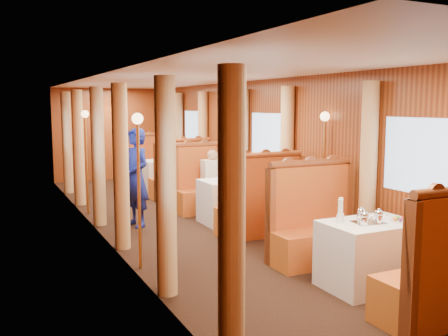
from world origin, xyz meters
TOP-DOWN VIEW (x-y plane):
  - floor at (0.00, 0.00)m, footprint 3.00×12.00m
  - ceiling at (0.00, 0.00)m, footprint 3.00×12.00m
  - wall_far at (0.00, 6.00)m, footprint 3.00×0.01m
  - wall_left at (-1.50, 0.00)m, footprint 0.01×12.00m
  - wall_right at (1.50, 0.00)m, footprint 0.01×12.00m
  - doorway_far at (0.00, 5.97)m, footprint 0.80×0.04m
  - table_near at (0.75, -3.50)m, footprint 1.05×0.72m
  - banquette_near_fwd at (0.75, -4.51)m, footprint 1.30×0.55m
  - banquette_near_aft at (0.75, -2.49)m, footprint 1.30×0.55m
  - table_mid at (0.75, 0.00)m, footprint 1.05×0.72m
  - banquette_mid_fwd at (0.75, -1.01)m, footprint 1.30×0.55m
  - banquette_mid_aft at (0.75, 1.01)m, footprint 1.30×0.55m
  - table_far at (0.75, 3.50)m, footprint 1.05×0.72m
  - banquette_far_fwd at (0.75, 2.49)m, footprint 1.30×0.55m
  - banquette_far_aft at (0.75, 4.51)m, footprint 1.30×0.55m
  - tea_tray at (0.67, -3.54)m, footprint 0.37×0.31m
  - teapot_left at (0.55, -3.61)m, footprint 0.17×0.15m
  - teapot_right at (0.74, -3.62)m, footprint 0.19×0.17m
  - teapot_back at (0.67, -3.42)m, footprint 0.16×0.13m
  - fruit_plate at (1.03, -3.63)m, footprint 0.22×0.22m
  - cup_inboard at (0.41, -3.38)m, footprint 0.08×0.08m
  - cup_outboard at (0.48, -3.30)m, footprint 0.08×0.08m
  - rose_vase_mid at (0.73, 0.04)m, footprint 0.06×0.06m
  - rose_vase_far at (0.74, 3.52)m, footprint 0.06×0.06m
  - window_left_near at (-1.49, -3.50)m, footprint 0.01×1.20m
  - curtain_left_near_a at (-1.38, -4.28)m, footprint 0.22×0.22m
  - curtain_left_near_b at (-1.38, -2.72)m, footprint 0.22×0.22m
  - window_right_near at (1.49, -3.50)m, footprint 0.01×1.20m
  - curtain_right_near_b at (1.38, -2.72)m, footprint 0.22×0.22m
  - window_left_mid at (-1.49, 0.00)m, footprint 0.01×1.20m
  - curtain_left_mid_a at (-1.38, -0.78)m, footprint 0.22×0.22m
  - curtain_left_mid_b at (-1.38, 0.78)m, footprint 0.22×0.22m
  - window_right_mid at (1.49, 0.00)m, footprint 0.01×1.20m
  - curtain_right_mid_a at (1.38, -0.78)m, footprint 0.22×0.22m
  - curtain_right_mid_b at (1.38, 0.78)m, footprint 0.22×0.22m
  - window_left_far at (-1.49, 3.50)m, footprint 0.01×1.20m
  - curtain_left_far_a at (-1.38, 2.72)m, footprint 0.22×0.22m
  - curtain_left_far_b at (-1.38, 4.28)m, footprint 0.22×0.22m
  - window_right_far at (1.49, 3.50)m, footprint 0.01×1.20m
  - curtain_right_far_a at (1.38, 2.72)m, footprint 0.22×0.22m
  - curtain_right_far_b at (1.38, 4.28)m, footprint 0.22×0.22m
  - sconce_left_fore at (-1.40, -1.75)m, footprint 0.14×0.14m
  - sconce_right_fore at (1.40, -1.75)m, footprint 0.14×0.14m
  - sconce_left_aft at (-1.40, 1.75)m, footprint 0.14×0.14m
  - sconce_right_aft at (1.40, 1.75)m, footprint 0.14×0.14m
  - steward at (-0.83, 0.44)m, footprint 0.56×0.70m
  - passenger at (0.75, 0.76)m, footprint 0.40×0.44m

SIDE VIEW (x-z plane):
  - floor at x=0.00m, z-range -0.01..0.01m
  - table_near at x=0.75m, z-range 0.00..0.75m
  - table_mid at x=0.75m, z-range 0.00..0.75m
  - table_far at x=0.75m, z-range 0.00..0.75m
  - banquette_near_fwd at x=0.75m, z-range -0.25..1.09m
  - banquette_near_aft at x=0.75m, z-range -0.25..1.09m
  - banquette_mid_fwd at x=0.75m, z-range -0.25..1.09m
  - banquette_mid_aft at x=0.75m, z-range -0.25..1.09m
  - banquette_far_fwd at x=0.75m, z-range -0.25..1.09m
  - banquette_far_aft at x=0.75m, z-range -0.25..1.09m
  - passenger at x=0.75m, z-range 0.36..1.12m
  - tea_tray at x=0.67m, z-range 0.75..0.76m
  - fruit_plate at x=1.03m, z-range 0.74..0.80m
  - teapot_back at x=0.67m, z-range 0.75..0.87m
  - teapot_left at x=0.55m, z-range 0.75..0.87m
  - teapot_right at x=0.74m, z-range 0.75..0.88m
  - steward at x=-0.83m, z-range 0.00..1.67m
  - cup_inboard at x=0.41m, z-range 0.72..0.99m
  - cup_outboard at x=0.48m, z-range 0.72..0.99m
  - rose_vase_mid at x=0.73m, z-range 0.75..1.11m
  - rose_vase_far at x=0.74m, z-range 0.75..1.11m
  - doorway_far at x=0.00m, z-range 0.00..2.00m
  - curtain_left_near_a at x=-1.38m, z-range 0.00..2.35m
  - curtain_left_near_b at x=-1.38m, z-range 0.00..2.35m
  - curtain_right_near_b at x=1.38m, z-range 0.00..2.35m
  - curtain_left_mid_a at x=-1.38m, z-range 0.00..2.35m
  - curtain_left_mid_b at x=-1.38m, z-range 0.00..2.35m
  - curtain_right_mid_a at x=1.38m, z-range 0.00..2.35m
  - curtain_right_mid_b at x=1.38m, z-range 0.00..2.35m
  - curtain_left_far_a at x=-1.38m, z-range 0.00..2.35m
  - curtain_left_far_b at x=-1.38m, z-range 0.00..2.35m
  - curtain_right_far_a at x=1.38m, z-range 0.00..2.35m
  - curtain_right_far_b at x=1.38m, z-range 0.00..2.35m
  - wall_far at x=0.00m, z-range 0.00..2.50m
  - wall_left at x=-1.50m, z-range 0.00..2.50m
  - wall_right at x=1.50m, z-range 0.00..2.50m
  - sconce_left_fore at x=-1.40m, z-range 0.41..2.36m
  - sconce_right_fore at x=1.40m, z-range 0.41..2.36m
  - sconce_left_aft at x=-1.40m, z-range 0.41..2.36m
  - sconce_right_aft at x=1.40m, z-range 0.41..2.36m
  - window_left_near at x=-1.49m, z-range 1.00..1.90m
  - window_right_near at x=1.49m, z-range 1.00..1.90m
  - window_left_mid at x=-1.49m, z-range 1.00..1.90m
  - window_right_mid at x=1.49m, z-range 1.00..1.90m
  - window_left_far at x=-1.49m, z-range 1.00..1.90m
  - window_right_far at x=1.49m, z-range 1.00..1.90m
  - ceiling at x=0.00m, z-range 2.49..2.51m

